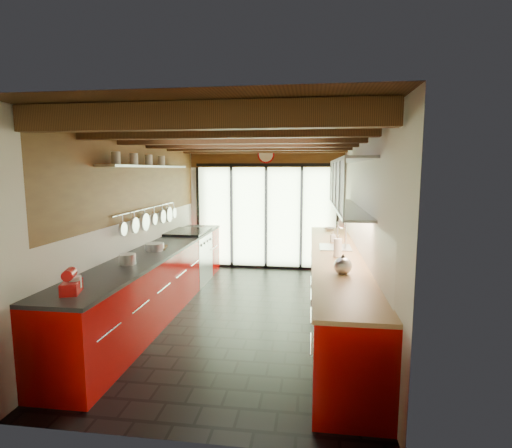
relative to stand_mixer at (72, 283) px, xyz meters
The scene contains 18 objects.
ground 2.67m from the stand_mixer, 59.06° to the left, with size 5.50×5.50×0.00m, color black.
room_shell 2.55m from the stand_mixer, 59.06° to the left, with size 5.50×5.50×5.50m.
ceiling_beams 3.15m from the stand_mixer, 63.04° to the left, with size 3.14×5.06×4.90m.
glass_door 5.02m from the stand_mixer, 75.22° to the left, with size 2.95×0.10×2.90m.
left_counter 2.19m from the stand_mixer, 90.14° to the left, with size 0.68×5.00×0.92m.
range_stove 3.61m from the stand_mixer, 90.08° to the left, with size 0.66×0.90×0.97m.
right_counter 3.36m from the stand_mixer, 39.81° to the left, with size 0.68×5.00×0.92m.
sink_assembly 3.59m from the stand_mixer, 44.56° to the left, with size 0.45×0.52×0.43m.
upper_cabinets_right 3.72m from the stand_mixer, 41.85° to the left, with size 0.34×3.00×3.00m.
left_wall_fixtures 2.54m from the stand_mixer, 94.77° to the left, with size 0.28×2.60×0.96m.
stand_mixer is the anchor object (origin of this frame).
pot_large 1.14m from the stand_mixer, 90.00° to the left, with size 0.20×0.20×0.13m, color silver.
pot_small 1.98m from the stand_mixer, 90.00° to the left, with size 0.27×0.27×0.10m, color silver.
cutting_board 2.12m from the stand_mixer, 90.00° to the left, with size 0.22×0.31×0.03m, color brown.
kettle 2.74m from the stand_mixer, 22.25° to the left, with size 0.22×0.25×0.23m.
paper_towel 3.18m from the stand_mixer, 36.93° to the left, with size 0.12×0.12×0.29m.
soap_bottle 3.93m from the stand_mixer, 49.72° to the left, with size 0.08×0.08×0.17m, color silver.
bowl 4.94m from the stand_mixer, 59.09° to the left, with size 0.21×0.21×0.05m, color silver.
Camera 1 is at (0.91, -5.43, 2.05)m, focal length 28.00 mm.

